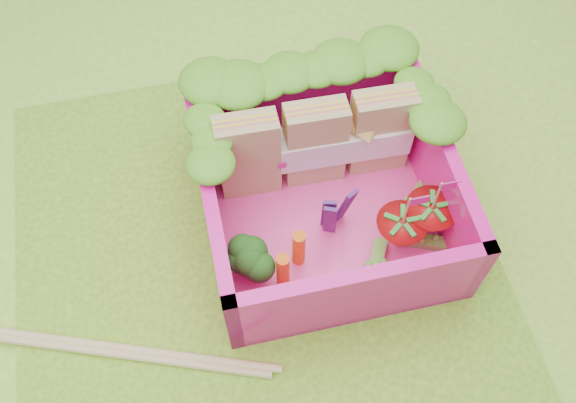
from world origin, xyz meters
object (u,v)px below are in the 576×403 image
(sandwich_stack, at_px, (316,143))
(chopsticks, at_px, (51,342))
(broccoli, at_px, (254,256))
(bento_box, at_px, (327,192))
(strawberry_right, at_px, (427,220))
(strawberry_left, at_px, (399,234))

(sandwich_stack, relative_size, chopsticks, 0.48)
(sandwich_stack, xyz_separation_m, broccoli, (-0.46, -0.54, -0.10))
(bento_box, relative_size, chopsticks, 0.57)
(bento_box, distance_m, sandwich_stack, 0.28)
(bento_box, xyz_separation_m, strawberry_right, (0.50, -0.24, -0.08))
(broccoli, distance_m, chopsticks, 1.12)
(broccoli, relative_size, strawberry_right, 0.65)
(strawberry_left, distance_m, chopsticks, 1.88)
(chopsticks, bearing_deg, bento_box, 15.04)
(strawberry_left, bearing_deg, broccoli, 178.50)
(strawberry_right, bearing_deg, chopsticks, -175.19)
(broccoli, height_order, strawberry_left, strawberry_left)
(broccoli, distance_m, strawberry_right, 0.95)
(sandwich_stack, relative_size, strawberry_right, 2.08)
(chopsticks, bearing_deg, strawberry_right, 4.81)
(strawberry_right, bearing_deg, broccoli, -178.50)
(bento_box, relative_size, sandwich_stack, 1.21)
(strawberry_left, height_order, strawberry_right, strawberry_right)
(broccoli, bearing_deg, chopsticks, -172.34)
(broccoli, distance_m, strawberry_left, 0.78)
(broccoli, xyz_separation_m, strawberry_right, (0.95, 0.02, -0.04))
(strawberry_left, bearing_deg, bento_box, 138.47)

